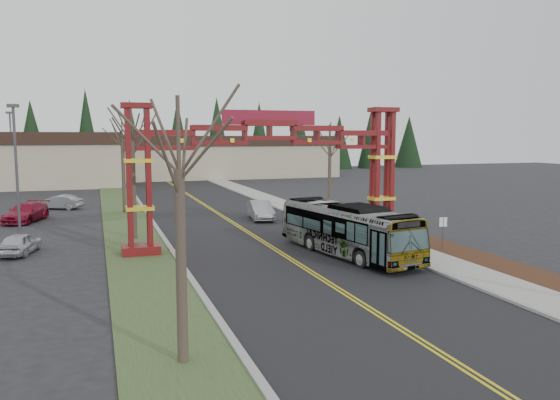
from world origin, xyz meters
name	(u,v)px	position (x,y,z in m)	size (l,w,h in m)	color
ground	(435,351)	(0.00, 0.00, 0.00)	(200.00, 200.00, 0.00)	black
road	(242,228)	(0.00, 25.00, 0.01)	(12.00, 110.00, 0.02)	black
lane_line_left	(240,228)	(-0.12, 25.00, 0.03)	(0.12, 100.00, 0.01)	gold
lane_line_right	(243,228)	(0.12, 25.00, 0.03)	(0.12, 100.00, 0.01)	gold
curb_right	(317,224)	(6.15, 25.00, 0.07)	(0.30, 110.00, 0.15)	gray
sidewalk_right	(333,223)	(7.60, 25.00, 0.08)	(2.60, 110.00, 0.14)	gray
landscape_strip	(486,261)	(10.20, 10.00, 0.06)	(2.60, 50.00, 0.12)	#311C10
grass_median	(133,234)	(-8.00, 25.00, 0.04)	(4.00, 110.00, 0.08)	#2F4723
curb_left	(160,232)	(-6.15, 25.00, 0.07)	(0.30, 110.00, 0.15)	gray
gateway_arch	(269,152)	(0.00, 18.00, 5.98)	(18.20, 1.60, 8.90)	#58120B
retail_building_east	(217,156)	(10.00, 79.95, 3.51)	(38.00, 20.30, 7.00)	tan
conifer_treeline	(153,138)	(0.25, 92.00, 6.49)	(116.10, 5.60, 13.00)	black
transit_bus	(347,230)	(3.51, 14.00, 1.54)	(2.59, 11.06, 3.08)	#9DA0A5
silver_sedan	(261,210)	(2.65, 28.84, 0.78)	(1.66, 4.76, 1.57)	#A5A8AD
parked_car_near_a	(20,243)	(-14.81, 20.53, 0.65)	(1.54, 3.84, 1.31)	#B5B7BD
parked_car_mid_a	(26,212)	(-15.94, 33.94, 0.77)	(2.16, 5.32, 1.55)	maroon
parked_car_far_a	(60,202)	(-13.78, 41.30, 0.68)	(1.44, 4.14, 1.36)	#96979D
bare_tree_median_near	(179,172)	(-8.00, 1.66, 5.96)	(3.35, 3.35, 8.21)	#382D26
bare_tree_median_mid	(132,142)	(-8.00, 23.16, 6.60)	(3.43, 3.43, 8.91)	#382D26
bare_tree_median_far	(122,144)	(-8.00, 36.65, 6.32)	(3.31, 3.31, 8.55)	#382D26
bare_tree_right_far	(330,147)	(10.00, 31.25, 5.96)	(3.10, 3.10, 8.06)	#382D26
light_pole_near	(16,158)	(-15.92, 29.68, 5.39)	(0.81, 0.40, 9.33)	#3F3F44
light_pole_far	(11,145)	(-20.38, 61.83, 5.80)	(0.87, 0.44, 10.04)	#3F3F44
street_sign	(443,227)	(9.60, 13.22, 1.50)	(0.47, 0.14, 2.08)	#3F3F44
barrel_south	(411,237)	(8.82, 15.55, 0.50)	(0.54, 0.54, 1.00)	orange
barrel_mid	(401,231)	(9.68, 18.09, 0.45)	(0.49, 0.49, 0.90)	orange
barrel_north	(376,225)	(9.15, 20.84, 0.46)	(0.50, 0.50, 0.92)	orange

